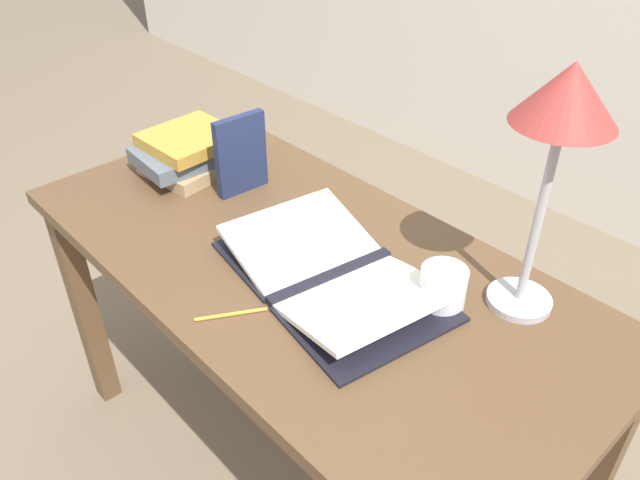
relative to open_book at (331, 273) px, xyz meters
The scene contains 8 objects.
ground_plane 0.80m from the open_book, behind, with size 12.00×12.00×0.00m, color #70604C.
reading_desk 0.17m from the open_book, behind, with size 1.41×0.69×0.77m.
open_book is the anchor object (origin of this frame).
book_stack_tall 0.61m from the open_book, behind, with size 0.23×0.30×0.11m.
book_standing_upright 0.44m from the open_book, 167.83° to the left, with size 0.03×0.14×0.21m.
reading_lamp 0.55m from the open_book, 36.39° to the left, with size 0.18×0.18×0.50m.
coffee_mug 0.23m from the open_book, 27.98° to the left, with size 0.09×0.12×0.09m.
pencil 0.23m from the open_book, 103.79° to the right, with size 0.08×0.13×0.01m.
Camera 1 is at (0.84, -0.73, 1.61)m, focal length 35.00 mm.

